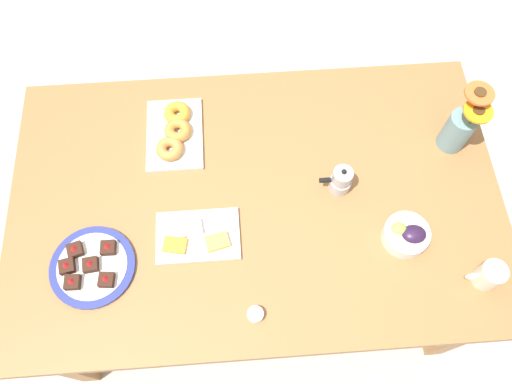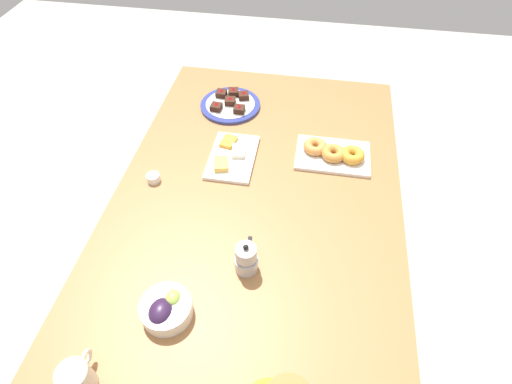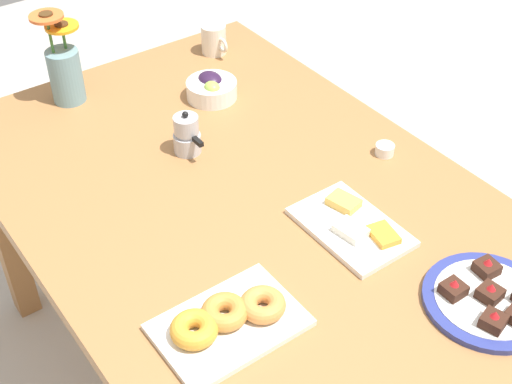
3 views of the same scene
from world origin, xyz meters
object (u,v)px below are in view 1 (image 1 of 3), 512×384
Objects in this scene: flower_vase at (459,128)px; moka_pot at (341,181)px; cheese_platter at (198,236)px; grape_bowl at (406,235)px; croissant_platter at (175,132)px; dessert_plate at (92,266)px; dining_table at (256,208)px; coffee_mug at (489,275)px; jam_cup_honey at (255,315)px.

flower_vase is 2.22× the size of moka_pot.
grape_bowl is at bearing 175.72° from cheese_platter.
grape_bowl reaches higher than croissant_platter.
croissant_platter is 1.06× the size of flower_vase.
flower_vase is at bearing 173.99° from croissant_platter.
grape_bowl is 0.83m from croissant_platter.
dessert_plate is (0.97, 0.03, -0.02)m from grape_bowl.
dessert_plate reaches higher than dining_table.
moka_pot is (0.39, -0.34, 0.00)m from coffee_mug.
dining_table is 0.39m from jam_cup_honey.
croissant_platter is 0.58m from moka_pot.
cheese_platter is at bearing 100.13° from croissant_platter.
flower_vase is at bearing -91.42° from coffee_mug.
moka_pot is (-0.46, -0.14, 0.04)m from cheese_platter.
grape_bowl is 2.96× the size of jam_cup_honey.
croissant_platter is at bearing -31.01° from grape_bowl.
grape_bowl is at bearing 159.02° from dining_table.
grape_bowl is 0.54× the size of flower_vase.
dining_table is 0.72m from flower_vase.
moka_pot is at bearing -46.58° from grape_bowl.
jam_cup_honey is (-0.23, 0.63, -0.01)m from croissant_platter.
coffee_mug is at bearing 88.58° from flower_vase.
dessert_plate is at bearing 1.51° from grape_bowl.
grape_bowl is 0.26m from moka_pot.
croissant_platter is at bearing -119.38° from dessert_plate.
jam_cup_honey is 0.18× the size of dessert_plate.
cheese_platter is 2.18× the size of moka_pot.
grape_bowl is at bearing 133.42° from moka_pot.
croissant_platter is at bearing -79.87° from cheese_platter.
grape_bowl is at bearing -35.07° from coffee_mug.
dining_table is at bearing 135.56° from croissant_platter.
croissant_platter is (0.26, -0.25, 0.11)m from dining_table.
grape_bowl is at bearing 55.96° from flower_vase.
dessert_plate is at bearing -5.94° from coffee_mug.
moka_pot is (0.18, -0.19, 0.02)m from grape_bowl.
moka_pot reaches higher than coffee_mug.
dining_table is 0.38m from croissant_platter.
croissant_platter is (0.07, -0.38, 0.01)m from cheese_platter.
flower_vase reaches higher than coffee_mug.
flower_vase is (-0.01, -0.48, 0.05)m from coffee_mug.
dessert_plate is at bearing 16.61° from flower_vase.
coffee_mug is 0.52m from moka_pot.
jam_cup_honey is at bearing 52.65° from moka_pot.
moka_pot is at bearing -164.71° from dessert_plate.
dining_table is 0.75m from coffee_mug.
dessert_plate is (0.48, -0.18, -0.00)m from jam_cup_honey.
dessert_plate is (0.51, 0.20, 0.10)m from dining_table.
coffee_mug reaches higher than cheese_platter.
flower_vase is (-0.93, 0.10, 0.07)m from croissant_platter.
dessert_plate is 0.82m from moka_pot.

